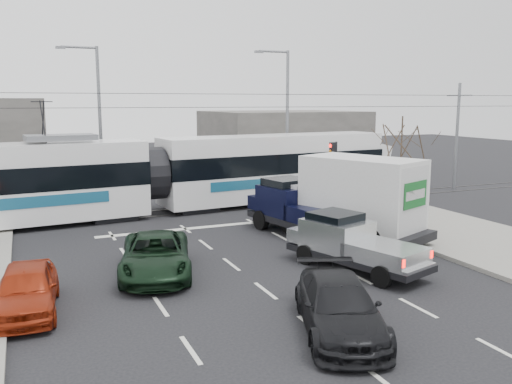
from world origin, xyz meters
name	(u,v)px	position (x,y,z in m)	size (l,w,h in m)	color
ground	(274,259)	(0.00, 0.00, 0.00)	(120.00, 120.00, 0.00)	black
sidewalk_right	(460,234)	(9.00, 0.00, 0.07)	(6.00, 60.00, 0.15)	gray
rails	(195,210)	(0.00, 10.00, 0.01)	(60.00, 1.60, 0.03)	#33302D
building_right	(282,141)	(12.00, 24.00, 2.50)	(12.00, 10.00, 5.00)	slate
bare_tree	(401,146)	(7.60, 2.50, 3.79)	(2.40, 2.40, 5.00)	#47382B
traffic_signal	(334,161)	(6.47, 6.50, 2.74)	(0.44, 0.44, 3.60)	black
street_lamp_near	(285,112)	(7.31, 14.00, 5.11)	(2.38, 0.25, 9.00)	slate
street_lamp_far	(96,113)	(-4.19, 16.00, 5.11)	(2.38, 0.25, 9.00)	slate
catenary	(194,138)	(0.00, 10.00, 3.88)	(60.00, 0.20, 7.00)	black
tram	(152,175)	(-2.32, 9.97, 2.06)	(28.53, 5.51, 5.79)	white
silver_pickup	(349,242)	(1.97, -2.01, 0.94)	(3.28, 5.50, 1.89)	black
box_truck	(349,199)	(4.20, 1.50, 1.75)	(4.92, 7.46, 3.53)	black
navy_pickup	(297,207)	(2.68, 3.32, 1.17)	(3.13, 5.93, 2.37)	black
green_car	(156,255)	(-4.45, -0.07, 0.68)	(2.26, 4.91, 1.36)	black
red_car	(26,289)	(-8.50, -1.97, 0.68)	(1.62, 4.02, 1.37)	maroon
dark_car	(339,307)	(-1.23, -6.50, 0.68)	(1.90, 4.67, 1.36)	black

